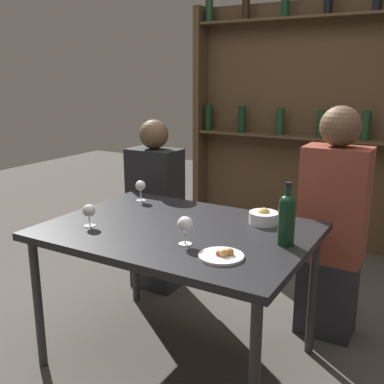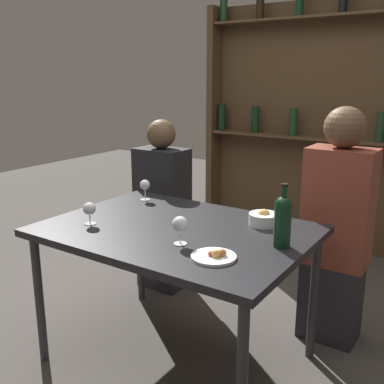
{
  "view_description": "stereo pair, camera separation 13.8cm",
  "coord_description": "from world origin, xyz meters",
  "px_view_note": "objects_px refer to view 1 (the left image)",
  "views": [
    {
      "loc": [
        1.1,
        -1.77,
        1.45
      ],
      "look_at": [
        0.0,
        0.14,
        0.88
      ],
      "focal_mm": 42.0,
      "sensor_mm": 36.0,
      "label": 1
    },
    {
      "loc": [
        1.22,
        -1.69,
        1.45
      ],
      "look_at": [
        0.0,
        0.14,
        0.88
      ],
      "focal_mm": 42.0,
      "sensor_mm": 36.0,
      "label": 2
    }
  ],
  "objects_px": {
    "wine_bottle": "(287,217)",
    "snack_bowl": "(264,217)",
    "wine_glass_0": "(185,225)",
    "wine_glass_2": "(141,187)",
    "seated_person_right": "(332,229)",
    "seated_person_left": "(156,211)",
    "food_plate_0": "(222,255)",
    "wine_glass_1": "(89,211)"
  },
  "relations": [
    {
      "from": "wine_bottle",
      "to": "snack_bowl",
      "type": "xyz_separation_m",
      "value": [
        -0.19,
        0.23,
        -0.09
      ]
    },
    {
      "from": "wine_glass_0",
      "to": "wine_glass_2",
      "type": "xyz_separation_m",
      "value": [
        -0.59,
        0.48,
        -0.0
      ]
    },
    {
      "from": "wine_glass_2",
      "to": "snack_bowl",
      "type": "bearing_deg",
      "value": -2.53
    },
    {
      "from": "wine_bottle",
      "to": "wine_glass_2",
      "type": "distance_m",
      "value": 1.01
    },
    {
      "from": "wine_glass_2",
      "to": "seated_person_right",
      "type": "xyz_separation_m",
      "value": [
        1.05,
        0.34,
        -0.19
      ]
    },
    {
      "from": "seated_person_left",
      "to": "food_plate_0",
      "type": "bearing_deg",
      "value": -43.1
    },
    {
      "from": "wine_bottle",
      "to": "seated_person_left",
      "type": "bearing_deg",
      "value": 151.57
    },
    {
      "from": "wine_glass_0",
      "to": "food_plate_0",
      "type": "bearing_deg",
      "value": -14.46
    },
    {
      "from": "wine_glass_1",
      "to": "snack_bowl",
      "type": "relative_size",
      "value": 0.76
    },
    {
      "from": "food_plate_0",
      "to": "seated_person_left",
      "type": "distance_m",
      "value": 1.29
    },
    {
      "from": "food_plate_0",
      "to": "snack_bowl",
      "type": "distance_m",
      "value": 0.5
    },
    {
      "from": "wine_glass_0",
      "to": "snack_bowl",
      "type": "distance_m",
      "value": 0.49
    },
    {
      "from": "wine_bottle",
      "to": "food_plate_0",
      "type": "bearing_deg",
      "value": -122.7
    },
    {
      "from": "food_plate_0",
      "to": "seated_person_left",
      "type": "xyz_separation_m",
      "value": [
        -0.93,
        0.87,
        -0.18
      ]
    },
    {
      "from": "seated_person_left",
      "to": "seated_person_right",
      "type": "bearing_deg",
      "value": 0.0
    },
    {
      "from": "wine_glass_1",
      "to": "wine_glass_2",
      "type": "xyz_separation_m",
      "value": [
        -0.06,
        0.5,
        0.01
      ]
    },
    {
      "from": "wine_bottle",
      "to": "seated_person_right",
      "type": "height_order",
      "value": "seated_person_right"
    },
    {
      "from": "seated_person_left",
      "to": "wine_glass_2",
      "type": "bearing_deg",
      "value": -68.72
    },
    {
      "from": "wine_bottle",
      "to": "snack_bowl",
      "type": "relative_size",
      "value": 1.91
    },
    {
      "from": "wine_glass_0",
      "to": "seated_person_right",
      "type": "relative_size",
      "value": 0.1
    },
    {
      "from": "wine_glass_2",
      "to": "food_plate_0",
      "type": "xyz_separation_m",
      "value": [
        0.8,
        -0.53,
        -0.08
      ]
    },
    {
      "from": "wine_glass_1",
      "to": "wine_glass_2",
      "type": "distance_m",
      "value": 0.51
    },
    {
      "from": "snack_bowl",
      "to": "seated_person_left",
      "type": "relative_size",
      "value": 0.13
    },
    {
      "from": "wine_glass_1",
      "to": "snack_bowl",
      "type": "bearing_deg",
      "value": 32.84
    },
    {
      "from": "wine_bottle",
      "to": "seated_person_left",
      "type": "distance_m",
      "value": 1.3
    },
    {
      "from": "wine_glass_0",
      "to": "wine_glass_1",
      "type": "distance_m",
      "value": 0.54
    },
    {
      "from": "food_plate_0",
      "to": "seated_person_left",
      "type": "bearing_deg",
      "value": 136.9
    },
    {
      "from": "wine_bottle",
      "to": "wine_glass_2",
      "type": "bearing_deg",
      "value": 165.02
    },
    {
      "from": "snack_bowl",
      "to": "seated_person_left",
      "type": "xyz_separation_m",
      "value": [
        -0.92,
        0.37,
        -0.2
      ]
    },
    {
      "from": "seated_person_left",
      "to": "seated_person_right",
      "type": "height_order",
      "value": "seated_person_right"
    },
    {
      "from": "wine_glass_2",
      "to": "seated_person_right",
      "type": "bearing_deg",
      "value": 17.93
    },
    {
      "from": "wine_glass_1",
      "to": "wine_bottle",
      "type": "bearing_deg",
      "value": 14.83
    },
    {
      "from": "wine_bottle",
      "to": "seated_person_left",
      "type": "height_order",
      "value": "seated_person_left"
    },
    {
      "from": "wine_glass_0",
      "to": "food_plate_0",
      "type": "relative_size",
      "value": 0.69
    },
    {
      "from": "wine_glass_0",
      "to": "seated_person_left",
      "type": "distance_m",
      "value": 1.13
    },
    {
      "from": "wine_glass_0",
      "to": "snack_bowl",
      "type": "xyz_separation_m",
      "value": [
        0.19,
        0.45,
        -0.06
      ]
    },
    {
      "from": "seated_person_right",
      "to": "snack_bowl",
      "type": "bearing_deg",
      "value": -124.92
    },
    {
      "from": "wine_glass_2",
      "to": "snack_bowl",
      "type": "height_order",
      "value": "wine_glass_2"
    },
    {
      "from": "wine_bottle",
      "to": "wine_glass_1",
      "type": "xyz_separation_m",
      "value": [
        -0.92,
        -0.24,
        -0.05
      ]
    },
    {
      "from": "wine_glass_0",
      "to": "food_plate_0",
      "type": "height_order",
      "value": "wine_glass_0"
    },
    {
      "from": "wine_glass_0",
      "to": "wine_glass_2",
      "type": "distance_m",
      "value": 0.76
    },
    {
      "from": "wine_bottle",
      "to": "food_plate_0",
      "type": "relative_size",
      "value": 1.5
    }
  ]
}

